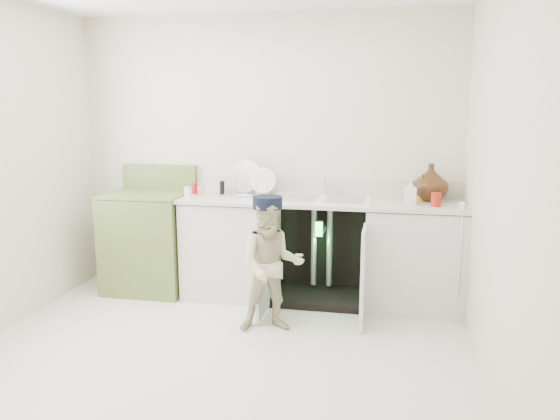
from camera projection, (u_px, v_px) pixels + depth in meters
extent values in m
plane|color=beige|center=(219.00, 353.00, 3.81)|extent=(3.50, 3.50, 0.00)
cube|color=beige|center=(266.00, 155.00, 5.01)|extent=(3.50, 2.50, 0.02)
cube|color=beige|center=(94.00, 224.00, 2.13)|extent=(3.50, 2.50, 0.02)
cube|color=beige|center=(497.00, 183.00, 3.22)|extent=(2.50, 3.00, 0.02)
cube|color=silver|center=(232.00, 248.00, 4.93)|extent=(0.80, 0.60, 0.86)
cube|color=silver|center=(414.00, 258.00, 4.61)|extent=(0.80, 0.60, 0.86)
cube|color=black|center=(324.00, 245.00, 5.03)|extent=(0.80, 0.06, 0.86)
cube|color=black|center=(319.00, 296.00, 4.85)|extent=(0.80, 0.60, 0.06)
cylinder|color=gray|center=(314.00, 247.00, 4.88)|extent=(0.05, 0.05, 0.70)
cylinder|color=gray|center=(329.00, 248.00, 4.85)|extent=(0.05, 0.05, 0.70)
cylinder|color=gray|center=(321.00, 230.00, 4.78)|extent=(0.07, 0.18, 0.07)
cube|color=silver|center=(263.00, 270.00, 4.37)|extent=(0.03, 0.40, 0.76)
cube|color=silver|center=(363.00, 276.00, 4.22)|extent=(0.02, 0.40, 0.76)
cube|color=beige|center=(321.00, 201.00, 4.68)|extent=(2.44, 0.64, 0.03)
cube|color=beige|center=(325.00, 186.00, 4.95)|extent=(2.44, 0.02, 0.15)
cube|color=white|center=(321.00, 200.00, 4.68)|extent=(0.85, 0.55, 0.02)
cube|color=gray|center=(297.00, 198.00, 4.72)|extent=(0.34, 0.40, 0.01)
cube|color=gray|center=(345.00, 200.00, 4.64)|extent=(0.34, 0.40, 0.01)
cylinder|color=silver|center=(324.00, 186.00, 4.88)|extent=(0.03, 0.03, 0.17)
cylinder|color=silver|center=(323.00, 178.00, 4.80)|extent=(0.02, 0.14, 0.02)
cylinder|color=silver|center=(336.00, 191.00, 4.86)|extent=(0.04, 0.04, 0.06)
cylinder|color=white|center=(460.00, 256.00, 4.23)|extent=(0.01, 0.01, 0.70)
cube|color=white|center=(462.00, 206.00, 4.24)|extent=(0.04, 0.02, 0.06)
cube|color=silver|center=(249.00, 194.00, 4.93)|extent=(0.48, 0.32, 0.02)
cylinder|color=silver|center=(245.00, 184.00, 4.94)|extent=(0.30, 0.11, 0.29)
cylinder|color=white|center=(263.00, 186.00, 4.89)|extent=(0.24, 0.06, 0.23)
cylinder|color=silver|center=(225.00, 186.00, 4.85)|extent=(0.01, 0.01, 0.14)
cylinder|color=silver|center=(236.00, 186.00, 4.83)|extent=(0.01, 0.01, 0.14)
cylinder|color=silver|center=(246.00, 187.00, 4.81)|extent=(0.01, 0.01, 0.14)
cylinder|color=silver|center=(257.00, 187.00, 4.80)|extent=(0.01, 0.01, 0.14)
cylinder|color=silver|center=(267.00, 187.00, 4.78)|extent=(0.01, 0.01, 0.14)
imported|color=#432413|center=(430.00, 182.00, 4.61)|extent=(0.30, 0.30, 0.31)
imported|color=orange|center=(421.00, 187.00, 4.59)|extent=(0.09, 0.09, 0.24)
imported|color=silver|center=(410.00, 192.00, 4.46)|extent=(0.09, 0.10, 0.21)
cylinder|color=#AD190E|center=(436.00, 200.00, 4.37)|extent=(0.08, 0.08, 0.11)
cylinder|color=#A80E15|center=(195.00, 188.00, 4.98)|extent=(0.05, 0.05, 0.10)
cylinder|color=tan|center=(201.00, 191.00, 4.89)|extent=(0.06, 0.06, 0.08)
cylinder|color=black|center=(222.00, 187.00, 4.97)|extent=(0.04, 0.04, 0.12)
cube|color=silver|center=(188.00, 192.00, 4.81)|extent=(0.05, 0.05, 0.09)
cube|color=olive|center=(150.00, 243.00, 5.06)|extent=(0.73, 0.65, 0.89)
cube|color=olive|center=(147.00, 194.00, 4.97)|extent=(0.73, 0.65, 0.02)
cube|color=olive|center=(160.00, 177.00, 5.22)|extent=(0.73, 0.06, 0.23)
cylinder|color=black|center=(120.00, 197.00, 4.85)|extent=(0.16, 0.16, 0.02)
cylinder|color=silver|center=(120.00, 195.00, 4.85)|extent=(0.19, 0.19, 0.01)
cylinder|color=black|center=(137.00, 191.00, 5.16)|extent=(0.16, 0.16, 0.02)
cylinder|color=silver|center=(137.00, 190.00, 5.16)|extent=(0.19, 0.19, 0.01)
cylinder|color=black|center=(159.00, 198.00, 4.78)|extent=(0.16, 0.16, 0.02)
cylinder|color=silver|center=(159.00, 197.00, 4.78)|extent=(0.19, 0.19, 0.01)
cylinder|color=black|center=(173.00, 192.00, 5.09)|extent=(0.16, 0.16, 0.02)
cylinder|color=silver|center=(173.00, 191.00, 5.08)|extent=(0.19, 0.19, 0.01)
imported|color=beige|center=(271.00, 266.00, 4.11)|extent=(0.58, 0.51, 1.02)
cylinder|color=black|center=(271.00, 203.00, 4.01)|extent=(0.27, 0.27, 0.09)
cube|color=black|center=(271.00, 205.00, 4.12)|extent=(0.19, 0.13, 0.01)
cube|color=black|center=(319.00, 229.00, 4.38)|extent=(0.07, 0.01, 0.14)
cube|color=#26F23F|center=(319.00, 229.00, 4.38)|extent=(0.06, 0.00, 0.12)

